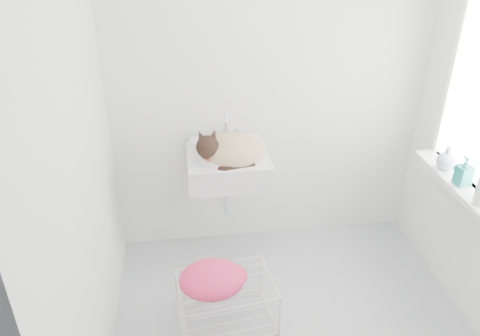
{
  "coord_description": "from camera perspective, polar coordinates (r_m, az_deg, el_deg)",
  "views": [
    {
      "loc": [
        -0.61,
        -2.02,
        2.29
      ],
      "look_at": [
        -0.27,
        0.5,
        0.88
      ],
      "focal_mm": 35.49,
      "sensor_mm": 36.0,
      "label": 1
    }
  ],
  "objects": [
    {
      "name": "floor",
      "position": [
        3.11,
        6.56,
        -18.6
      ],
      "size": [
        2.2,
        2.0,
        0.02
      ],
      "primitive_type": "cube",
      "color": "#A9AAAC",
      "rests_on": "ground"
    },
    {
      "name": "back_wall",
      "position": [
        3.25,
        3.7,
        10.31
      ],
      "size": [
        2.2,
        0.02,
        2.5
      ],
      "primitive_type": "cube",
      "color": "white",
      "rests_on": "ground"
    },
    {
      "name": "left_wall",
      "position": [
        2.32,
        -18.94,
        0.74
      ],
      "size": [
        0.02,
        2.0,
        2.5
      ],
      "primitive_type": "cube",
      "color": "white",
      "rests_on": "ground"
    },
    {
      "name": "windowsill",
      "position": [
        3.11,
        24.98,
        -1.97
      ],
      "size": [
        0.16,
        0.88,
        0.04
      ],
      "primitive_type": "cube",
      "color": "white",
      "rests_on": "right_wall"
    },
    {
      "name": "sink",
      "position": [
        3.12,
        -1.49,
        1.58
      ],
      "size": [
        0.54,
        0.47,
        0.21
      ],
      "primitive_type": "cube",
      "color": "white",
      "rests_on": "back_wall"
    },
    {
      "name": "faucet",
      "position": [
        3.22,
        -1.86,
        5.25
      ],
      "size": [
        0.19,
        0.14,
        0.19
      ],
      "primitive_type": null,
      "color": "silver",
      "rests_on": "sink"
    },
    {
      "name": "cat",
      "position": [
        3.09,
        -1.23,
        2.11
      ],
      "size": [
        0.45,
        0.37,
        0.28
      ],
      "rotation": [
        0.0,
        0.0,
        -0.06
      ],
      "color": "tan",
      "rests_on": "sink"
    },
    {
      "name": "wire_rack",
      "position": [
        3.02,
        -1.65,
        -16.18
      ],
      "size": [
        0.6,
        0.45,
        0.33
      ],
      "primitive_type": "cube",
      "rotation": [
        0.0,
        0.0,
        0.12
      ],
      "color": "silver",
      "rests_on": "floor"
    },
    {
      "name": "towel",
      "position": [
        2.83,
        -3.35,
        -13.99
      ],
      "size": [
        0.39,
        0.28,
        0.16
      ],
      "primitive_type": "ellipsoid",
      "rotation": [
        0.0,
        0.0,
        -0.02
      ],
      "color": "#D74F29",
      "rests_on": "wire_rack"
    },
    {
      "name": "bottle_b",
      "position": [
        3.08,
        25.02,
        -1.79
      ],
      "size": [
        0.09,
        0.09,
        0.18
      ],
      "primitive_type": "imported",
      "rotation": [
        0.0,
        0.0,
        3.28
      ],
      "color": "#15867B",
      "rests_on": "windowsill"
    },
    {
      "name": "bottle_c",
      "position": [
        3.23,
        23.35,
        -0.05
      ],
      "size": [
        0.17,
        0.17,
        0.15
      ],
      "primitive_type": "imported",
      "rotation": [
        0.0,
        0.0,
        3.83
      ],
      "color": "silver",
      "rests_on": "windowsill"
    }
  ]
}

